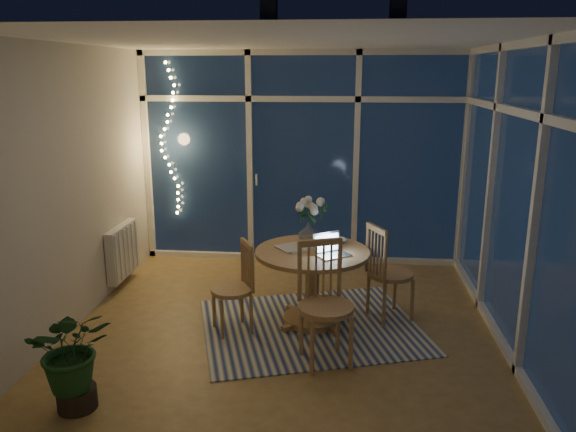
% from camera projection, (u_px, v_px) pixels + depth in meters
% --- Properties ---
extents(floor, '(4.00, 4.00, 0.00)m').
position_uv_depth(floor, '(287.00, 327.00, 5.33)').
color(floor, olive).
rests_on(floor, ground).
extents(ceiling, '(4.00, 4.00, 0.00)m').
position_uv_depth(ceiling, '(286.00, 41.00, 4.67)').
color(ceiling, white).
rests_on(ceiling, wall_back).
extents(wall_back, '(4.00, 0.04, 2.60)m').
position_uv_depth(wall_back, '(303.00, 159.00, 6.92)').
color(wall_back, beige).
rests_on(wall_back, floor).
extents(wall_front, '(4.00, 0.04, 2.60)m').
position_uv_depth(wall_front, '(250.00, 270.00, 3.07)').
color(wall_front, beige).
rests_on(wall_front, floor).
extents(wall_left, '(0.04, 4.00, 2.60)m').
position_uv_depth(wall_left, '(72.00, 188.00, 5.19)').
color(wall_left, beige).
rests_on(wall_left, floor).
extents(wall_right, '(0.04, 4.00, 2.60)m').
position_uv_depth(wall_right, '(518.00, 198.00, 4.81)').
color(wall_right, beige).
rests_on(wall_right, floor).
extents(window_wall_back, '(4.00, 0.10, 2.60)m').
position_uv_depth(window_wall_back, '(303.00, 159.00, 6.89)').
color(window_wall_back, white).
rests_on(window_wall_back, floor).
extents(window_wall_right, '(0.10, 4.00, 2.60)m').
position_uv_depth(window_wall_right, '(513.00, 198.00, 4.81)').
color(window_wall_right, white).
rests_on(window_wall_right, floor).
extents(radiator, '(0.10, 0.70, 0.58)m').
position_uv_depth(radiator, '(123.00, 251.00, 6.28)').
color(radiator, silver).
rests_on(radiator, wall_left).
extents(fairy_lights, '(0.24, 0.10, 1.85)m').
position_uv_depth(fairy_lights, '(169.00, 140.00, 6.91)').
color(fairy_lights, '#FFC966').
rests_on(fairy_lights, window_wall_back).
extents(garden_patio, '(12.00, 6.00, 0.10)m').
position_uv_depth(garden_patio, '(342.00, 209.00, 10.11)').
color(garden_patio, black).
rests_on(garden_patio, ground).
extents(garden_fence, '(11.00, 0.08, 1.80)m').
position_uv_depth(garden_fence, '(316.00, 151.00, 10.40)').
color(garden_fence, '#331B12').
rests_on(garden_fence, ground).
extents(neighbour_roof, '(7.00, 3.00, 2.20)m').
position_uv_depth(neighbour_roof, '(337.00, 77.00, 12.93)').
color(neighbour_roof, '#2F3038').
rests_on(neighbour_roof, ground).
extents(garden_shrubs, '(0.90, 0.90, 0.90)m').
position_uv_depth(garden_shrubs, '(257.00, 199.00, 8.56)').
color(garden_shrubs, black).
rests_on(garden_shrubs, ground).
extents(rug, '(2.39, 2.12, 0.01)m').
position_uv_depth(rug, '(311.00, 326.00, 5.32)').
color(rug, beige).
rests_on(rug, floor).
extents(dining_table, '(1.34, 1.34, 0.73)m').
position_uv_depth(dining_table, '(312.00, 287.00, 5.33)').
color(dining_table, olive).
rests_on(dining_table, floor).
extents(chair_left, '(0.54, 0.54, 0.87)m').
position_uv_depth(chair_left, '(232.00, 288.00, 5.13)').
color(chair_left, olive).
rests_on(chair_left, floor).
extents(chair_right, '(0.60, 0.60, 0.97)m').
position_uv_depth(chair_right, '(391.00, 272.00, 5.39)').
color(chair_right, olive).
rests_on(chair_right, floor).
extents(chair_front, '(0.61, 0.61, 1.04)m').
position_uv_depth(chair_front, '(326.00, 305.00, 4.55)').
color(chair_front, olive).
rests_on(chair_front, floor).
extents(laptop, '(0.38, 0.37, 0.21)m').
position_uv_depth(laptop, '(333.00, 245.00, 5.06)').
color(laptop, '#B8B7BC').
rests_on(laptop, dining_table).
extents(flower_vase, '(0.25, 0.25, 0.21)m').
position_uv_depth(flower_vase, '(308.00, 233.00, 5.43)').
color(flower_vase, silver).
rests_on(flower_vase, dining_table).
extents(bowl, '(0.19, 0.19, 0.04)m').
position_uv_depth(bowl, '(338.00, 241.00, 5.47)').
color(bowl, silver).
rests_on(bowl, dining_table).
extents(newspapers, '(0.42, 0.39, 0.01)m').
position_uv_depth(newspapers, '(297.00, 248.00, 5.29)').
color(newspapers, beige).
rests_on(newspapers, dining_table).
extents(phone, '(0.13, 0.11, 0.01)m').
position_uv_depth(phone, '(327.00, 254.00, 5.11)').
color(phone, black).
rests_on(phone, dining_table).
extents(potted_plant, '(0.68, 0.65, 0.76)m').
position_uv_depth(potted_plant, '(73.00, 360.00, 3.95)').
color(potted_plant, '#17411C').
rests_on(potted_plant, floor).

